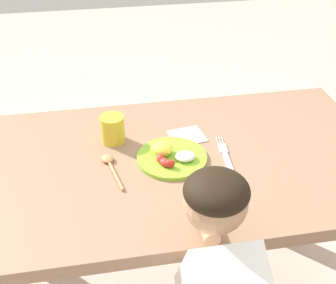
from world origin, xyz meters
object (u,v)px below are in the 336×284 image
at_px(spoon, 110,164).
at_px(fork, 226,157).
at_px(plate, 171,156).
at_px(drinking_cup, 113,129).

bearing_deg(spoon, fork, -105.22).
height_order(plate, fork, plate).
xyz_separation_m(fork, spoon, (-0.37, 0.02, 0.00)).
relative_size(fork, drinking_cup, 2.31).
distance_m(plate, drinking_cup, 0.23).
bearing_deg(spoon, drinking_cup, -20.44).
xyz_separation_m(plate, drinking_cup, (-0.17, 0.14, 0.03)).
height_order(plate, drinking_cup, drinking_cup).
xyz_separation_m(fork, drinking_cup, (-0.35, 0.16, 0.04)).
relative_size(plate, drinking_cup, 2.37).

